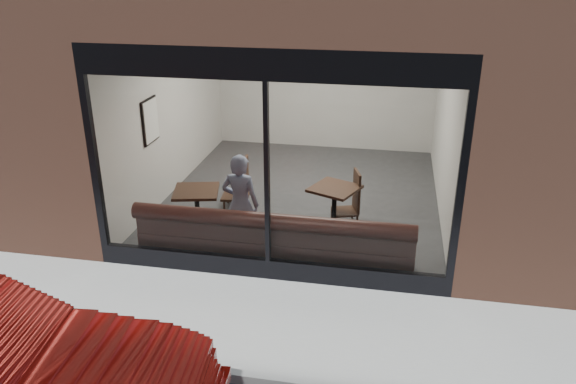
% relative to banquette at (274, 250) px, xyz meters
% --- Properties ---
extents(ground, '(120.00, 120.00, 0.00)m').
position_rel_banquette_xyz_m(ground, '(0.00, -2.45, -0.23)').
color(ground, black).
rests_on(ground, ground).
extents(sidewalk_near, '(40.00, 2.00, 0.01)m').
position_rel_banquette_xyz_m(sidewalk_near, '(0.00, -1.45, -0.22)').
color(sidewalk_near, gray).
rests_on(sidewalk_near, ground).
extents(kerb_near, '(40.00, 0.10, 0.12)m').
position_rel_banquette_xyz_m(kerb_near, '(0.00, -2.50, -0.17)').
color(kerb_near, gray).
rests_on(kerb_near, ground).
extents(host_building_pier_left, '(2.50, 12.00, 3.20)m').
position_rel_banquette_xyz_m(host_building_pier_left, '(-3.75, 5.55, 1.38)').
color(host_building_pier_left, brown).
rests_on(host_building_pier_left, ground).
extents(host_building_pier_right, '(2.50, 12.00, 3.20)m').
position_rel_banquette_xyz_m(host_building_pier_right, '(3.75, 5.55, 1.38)').
color(host_building_pier_right, brown).
rests_on(host_building_pier_right, ground).
extents(host_building_backfill, '(5.00, 6.00, 3.20)m').
position_rel_banquette_xyz_m(host_building_backfill, '(0.00, 8.55, 1.38)').
color(host_building_backfill, brown).
rests_on(host_building_backfill, ground).
extents(cafe_floor, '(6.00, 6.00, 0.00)m').
position_rel_banquette_xyz_m(cafe_floor, '(0.00, 2.55, -0.21)').
color(cafe_floor, '#2D2D30').
rests_on(cafe_floor, ground).
extents(cafe_ceiling, '(6.00, 6.00, 0.00)m').
position_rel_banquette_xyz_m(cafe_ceiling, '(0.00, 2.55, 2.97)').
color(cafe_ceiling, white).
rests_on(cafe_ceiling, host_building_upper).
extents(cafe_wall_back, '(5.00, 0.00, 5.00)m').
position_rel_banquette_xyz_m(cafe_wall_back, '(0.00, 5.54, 1.37)').
color(cafe_wall_back, beige).
rests_on(cafe_wall_back, ground).
extents(cafe_wall_left, '(0.00, 6.00, 6.00)m').
position_rel_banquette_xyz_m(cafe_wall_left, '(-2.49, 2.55, 1.37)').
color(cafe_wall_left, beige).
rests_on(cafe_wall_left, ground).
extents(cafe_wall_right, '(0.00, 6.00, 6.00)m').
position_rel_banquette_xyz_m(cafe_wall_right, '(2.49, 2.55, 1.37)').
color(cafe_wall_right, beige).
rests_on(cafe_wall_right, ground).
extents(storefront_kick, '(5.00, 0.10, 0.30)m').
position_rel_banquette_xyz_m(storefront_kick, '(0.00, -0.40, -0.08)').
color(storefront_kick, black).
rests_on(storefront_kick, ground).
extents(storefront_header, '(5.00, 0.10, 0.40)m').
position_rel_banquette_xyz_m(storefront_header, '(0.00, -0.40, 2.77)').
color(storefront_header, black).
rests_on(storefront_header, host_building_upper).
extents(storefront_mullion, '(0.06, 0.10, 2.50)m').
position_rel_banquette_xyz_m(storefront_mullion, '(0.00, -0.40, 1.32)').
color(storefront_mullion, black).
rests_on(storefront_mullion, storefront_kick).
extents(storefront_glass, '(4.80, 0.00, 4.80)m').
position_rel_banquette_xyz_m(storefront_glass, '(0.00, -0.43, 1.33)').
color(storefront_glass, white).
rests_on(storefront_glass, storefront_kick).
extents(banquette, '(4.00, 0.55, 0.45)m').
position_rel_banquette_xyz_m(banquette, '(0.00, 0.00, 0.00)').
color(banquette, '#3A1615').
rests_on(banquette, cafe_floor).
extents(person, '(0.60, 0.42, 1.57)m').
position_rel_banquette_xyz_m(person, '(-0.57, 0.30, 0.56)').
color(person, '#8692B7').
rests_on(person, cafe_floor).
extents(cafe_table_left, '(0.84, 0.84, 0.05)m').
position_rel_banquette_xyz_m(cafe_table_left, '(-1.43, 0.75, 0.52)').
color(cafe_table_left, black).
rests_on(cafe_table_left, cafe_floor).
extents(cafe_table_right, '(0.92, 0.92, 0.04)m').
position_rel_banquette_xyz_m(cafe_table_right, '(0.73, 1.28, 0.52)').
color(cafe_table_right, black).
rests_on(cafe_table_right, cafe_floor).
extents(cafe_chair_left, '(0.51, 0.51, 0.04)m').
position_rel_banquette_xyz_m(cafe_chair_left, '(-1.09, 1.80, 0.01)').
color(cafe_chair_left, black).
rests_on(cafe_chair_left, cafe_floor).
extents(cafe_chair_right, '(0.49, 0.49, 0.04)m').
position_rel_banquette_xyz_m(cafe_chair_right, '(0.88, 1.51, 0.01)').
color(cafe_chair_right, black).
rests_on(cafe_chair_right, cafe_floor).
extents(wall_poster, '(0.02, 0.53, 0.70)m').
position_rel_banquette_xyz_m(wall_poster, '(-2.45, 1.54, 1.40)').
color(wall_poster, white).
rests_on(wall_poster, cafe_wall_left).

